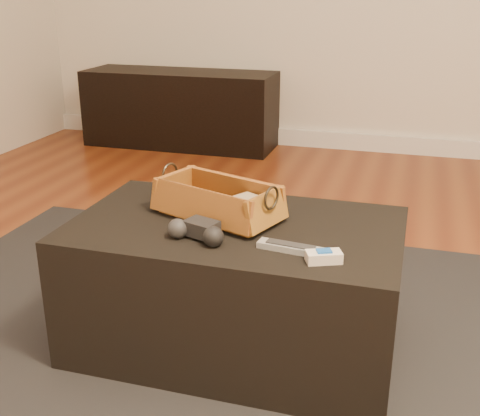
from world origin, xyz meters
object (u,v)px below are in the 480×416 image
(silver_remote, at_px, (291,248))
(cream_gadget, at_px, (324,257))
(tv_remote, at_px, (210,209))
(ottoman, at_px, (236,285))
(wicker_basket, at_px, (218,202))
(media_cabinet, at_px, (180,109))
(game_controller, at_px, (198,231))

(silver_remote, xyz_separation_m, cream_gadget, (0.10, -0.04, 0.01))
(silver_remote, relative_size, cream_gadget, 1.82)
(silver_remote, bearing_deg, cream_gadget, -23.83)
(tv_remote, distance_m, silver_remote, 0.35)
(ottoman, distance_m, tv_remote, 0.26)
(tv_remote, xyz_separation_m, wicker_basket, (0.02, 0.01, 0.02))
(media_cabinet, relative_size, cream_gadget, 13.14)
(media_cabinet, relative_size, tv_remote, 6.45)
(tv_remote, height_order, silver_remote, tv_remote)
(media_cabinet, height_order, tv_remote, media_cabinet)
(game_controller, xyz_separation_m, silver_remote, (0.27, 0.00, -0.02))
(cream_gadget, bearing_deg, tv_remote, 150.49)
(ottoman, distance_m, game_controller, 0.29)
(media_cabinet, distance_m, cream_gadget, 2.96)
(game_controller, height_order, silver_remote, game_controller)
(media_cabinet, height_order, game_controller, media_cabinet)
(media_cabinet, distance_m, game_controller, 2.76)
(tv_remote, relative_size, cream_gadget, 2.04)
(ottoman, relative_size, cream_gadget, 9.65)
(ottoman, relative_size, tv_remote, 4.74)
(ottoman, distance_m, wicker_basket, 0.27)
(ottoman, xyz_separation_m, tv_remote, (-0.09, 0.03, 0.24))
(game_controller, bearing_deg, tv_remote, 98.70)
(tv_remote, bearing_deg, ottoman, -5.02)
(cream_gadget, bearing_deg, game_controller, 173.90)
(wicker_basket, bearing_deg, tv_remote, -163.19)
(media_cabinet, bearing_deg, game_controller, -66.91)
(ottoman, distance_m, silver_remote, 0.33)
(tv_remote, bearing_deg, media_cabinet, 128.17)
(ottoman, height_order, tv_remote, tv_remote)
(media_cabinet, relative_size, ottoman, 1.36)
(media_cabinet, xyz_separation_m, tv_remote, (1.05, -2.35, 0.19))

